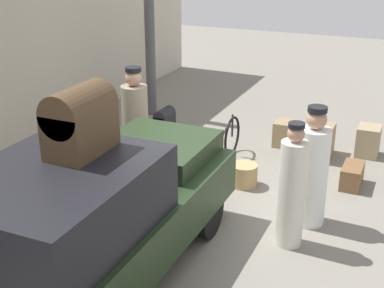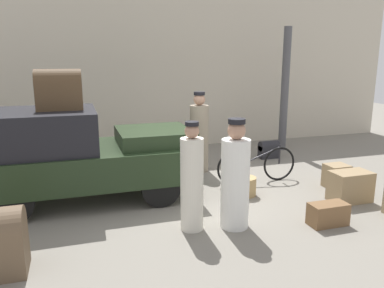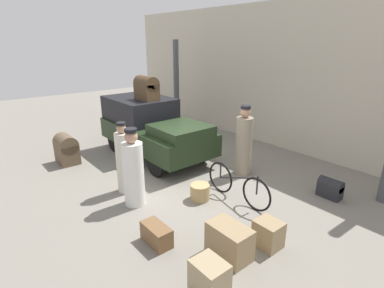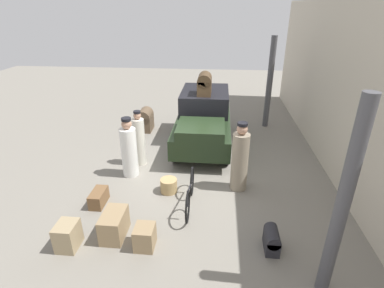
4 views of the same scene
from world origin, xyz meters
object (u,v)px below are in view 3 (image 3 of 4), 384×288
at_px(trunk_barrel_dark, 330,188).
at_px(truck, 151,126).
at_px(bicycle, 237,185).
at_px(suitcase_black_upright, 209,279).
at_px(trunk_large_brown, 268,234).
at_px(trunk_on_truck_roof, 146,88).
at_px(conductor_in_dark_uniform, 124,161).
at_px(porter_standing_middle, 244,144).
at_px(porter_lifting_near_truck, 133,171).
at_px(wicker_basket, 200,192).
at_px(suitcase_tan_flat, 229,241).
at_px(trunk_wicker_pale, 66,149).
at_px(suitcase_small_leather, 157,234).

bearing_deg(trunk_barrel_dark, truck, -161.56).
xyz_separation_m(truck, bicycle, (3.60, -0.10, -0.54)).
height_order(suitcase_black_upright, trunk_barrel_dark, suitcase_black_upright).
relative_size(trunk_large_brown, trunk_on_truck_roof, 0.62).
xyz_separation_m(bicycle, conductor_in_dark_uniform, (-1.95, -1.68, 0.39)).
bearing_deg(porter_standing_middle, trunk_on_truck_roof, -159.86).
relative_size(porter_lifting_near_truck, trunk_barrel_dark, 3.31).
xyz_separation_m(wicker_basket, trunk_on_truck_roof, (-3.22, 0.70, 1.85)).
distance_m(bicycle, trunk_large_brown, 1.59).
height_order(porter_lifting_near_truck, trunk_large_brown, porter_lifting_near_truck).
distance_m(porter_lifting_near_truck, suitcase_black_upright, 2.91).
height_order(suitcase_black_upright, trunk_large_brown, suitcase_black_upright).
height_order(bicycle, trunk_barrel_dark, bicycle).
distance_m(truck, porter_standing_middle, 2.92).
height_order(truck, wicker_basket, truck).
bearing_deg(wicker_basket, trunk_on_truck_roof, 167.72).
bearing_deg(conductor_in_dark_uniform, trunk_on_truck_roof, 135.69).
height_order(wicker_basket, porter_lifting_near_truck, porter_lifting_near_truck).
distance_m(bicycle, porter_standing_middle, 1.53).
xyz_separation_m(suitcase_black_upright, suitcase_tan_flat, (-0.39, 0.80, 0.00)).
xyz_separation_m(conductor_in_dark_uniform, trunk_barrel_dark, (3.18, 3.39, -0.53)).
relative_size(bicycle, porter_lifting_near_truck, 1.05).
bearing_deg(trunk_barrel_dark, trunk_on_truck_roof, -162.19).
bearing_deg(suitcase_black_upright, wicker_basket, 141.83).
distance_m(truck, trunk_barrel_dark, 5.13).
bearing_deg(porter_standing_middle, trunk_wicker_pale, -138.07).
bearing_deg(wicker_basket, suitcase_black_upright, -38.17).
relative_size(bicycle, suitcase_tan_flat, 2.47).
relative_size(suitcase_tan_flat, trunk_barrel_dark, 1.41).
xyz_separation_m(truck, trunk_on_truck_roof, (-0.18, 0.00, 1.12)).
xyz_separation_m(porter_lifting_near_truck, trunk_on_truck_roof, (-2.48, 1.90, 1.27)).
distance_m(conductor_in_dark_uniform, trunk_large_brown, 3.51).
bearing_deg(suitcase_black_upright, suitcase_tan_flat, 116.15).
xyz_separation_m(porter_standing_middle, trunk_barrel_dark, (2.10, 0.54, -0.60)).
bearing_deg(truck, wicker_basket, -13.00).
bearing_deg(truck, porter_lifting_near_truck, -39.58).
height_order(porter_standing_middle, trunk_large_brown, porter_standing_middle).
bearing_deg(trunk_large_brown, trunk_wicker_pale, -166.79).
distance_m(wicker_basket, conductor_in_dark_uniform, 1.86).
distance_m(suitcase_small_leather, trunk_wicker_pale, 4.70).
xyz_separation_m(wicker_basket, porter_lifting_near_truck, (-0.75, -1.20, 0.59)).
relative_size(truck, suitcase_tan_flat, 5.37).
height_order(porter_standing_middle, trunk_wicker_pale, porter_standing_middle).
bearing_deg(truck, trunk_large_brown, -9.72).
xyz_separation_m(porter_lifting_near_truck, trunk_wicker_pale, (-3.27, -0.36, -0.34)).
bearing_deg(porter_standing_middle, suitcase_tan_flat, -52.24).
xyz_separation_m(truck, suitcase_black_upright, (5.13, -2.35, -0.64)).
xyz_separation_m(truck, porter_lifting_near_truck, (2.29, -1.90, -0.15)).
xyz_separation_m(suitcase_tan_flat, trunk_wicker_pale, (-5.71, -0.71, 0.15)).
height_order(bicycle, trunk_large_brown, bicycle).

